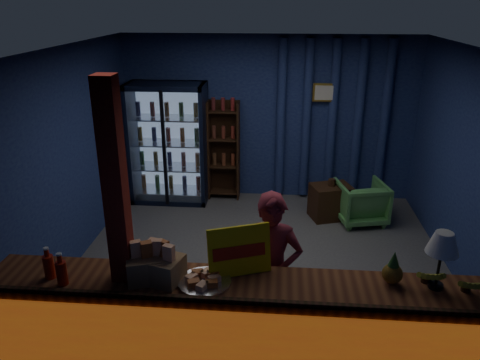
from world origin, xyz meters
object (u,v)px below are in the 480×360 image
Objects in this scene: shopkeeper at (271,272)px; table_lamp at (443,245)px; green_chair at (361,202)px; pastry_tray at (205,281)px.

shopkeeper is 1.48m from table_lamp.
green_chair is at bearing 90.97° from table_lamp.
pastry_tray is at bearing 48.22° from green_chair.
green_chair is 1.39× the size of table_lamp.
green_chair is (1.25, 2.71, -0.45)m from shopkeeper.
shopkeeper is 3.11× the size of table_lamp.
table_lamp is (1.31, -0.41, 0.57)m from shopkeeper.
pastry_tray is (-1.78, -3.21, 0.66)m from green_chair.
table_lamp is (1.83, 0.10, 0.36)m from pastry_tray.
pastry_tray reaches higher than green_chair.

